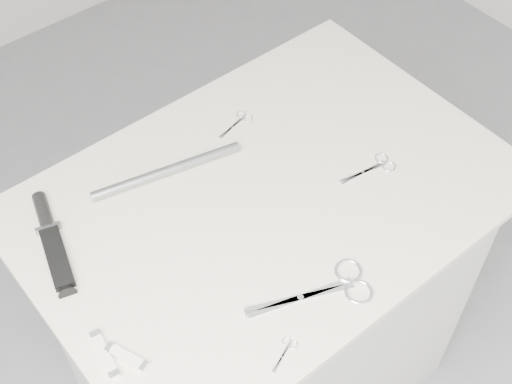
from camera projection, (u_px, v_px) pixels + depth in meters
plinth at (266, 310)px, 1.83m from camera, size 0.90×0.60×0.90m
display_board at (268, 197)px, 1.48m from camera, size 1.00×0.70×0.02m
large_shears at (335, 287)px, 1.32m from camera, size 0.24×0.14×0.01m
embroidery_scissors_a at (376, 167)px, 1.52m from camera, size 0.13×0.06×0.00m
embroidery_scissors_b at (239, 122)px, 1.60m from camera, size 0.10×0.05×0.00m
tiny_scissors at (286, 351)px, 1.24m from camera, size 0.07×0.04×0.00m
sheathed_knife at (51, 236)px, 1.39m from camera, size 0.10×0.24×0.03m
pocket_knife_a at (126, 357)px, 1.23m from camera, size 0.05×0.08×0.01m
pocket_knife_b at (105, 354)px, 1.23m from camera, size 0.04×0.10×0.01m
metal_rail at (167, 171)px, 1.50m from camera, size 0.32×0.10×0.02m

